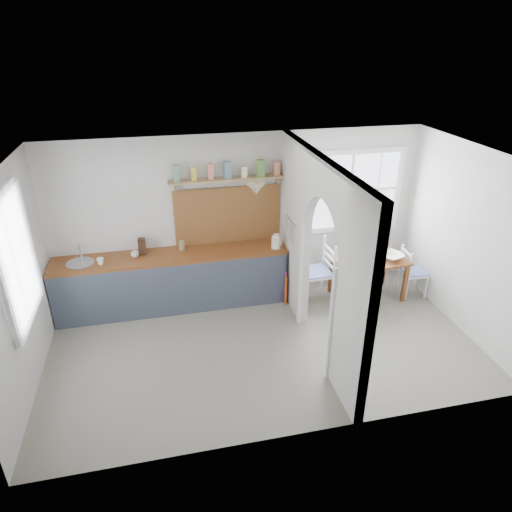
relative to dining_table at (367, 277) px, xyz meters
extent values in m
cube|color=slate|center=(-1.94, -0.90, -0.35)|extent=(5.80, 3.20, 0.01)
cube|color=silver|center=(-1.94, -0.90, 2.25)|extent=(5.80, 3.20, 0.01)
cube|color=silver|center=(-1.94, 0.70, 0.95)|extent=(5.80, 0.01, 2.60)
cube|color=silver|center=(-1.94, -2.50, 0.95)|extent=(5.80, 0.01, 2.60)
cube|color=silver|center=(-4.84, -0.90, 0.95)|extent=(0.01, 3.20, 2.60)
cube|color=silver|center=(0.96, -0.90, 0.95)|extent=(0.01, 3.20, 2.60)
cube|color=silver|center=(-1.24, -2.10, 0.95)|extent=(0.12, 0.80, 2.60)
cube|color=silver|center=(-1.24, 0.10, 0.95)|extent=(0.12, 1.20, 2.60)
cube|color=silver|center=(-1.24, -1.10, 1.73)|extent=(0.12, 1.20, 1.05)
cube|color=brown|center=(-3.07, 0.40, 0.53)|extent=(3.50, 0.60, 0.05)
cube|color=#465063|center=(-3.07, 0.11, 0.08)|extent=(3.50, 0.03, 0.85)
cube|color=#311F15|center=(-3.07, 0.45, 0.08)|extent=(3.46, 0.45, 0.85)
cylinder|color=#B7BAC4|center=(-4.37, 0.40, 0.54)|extent=(0.40, 0.40, 0.02)
cube|color=#9D5A2A|center=(-2.14, 0.67, 1.00)|extent=(1.65, 0.03, 0.90)
cube|color=tan|center=(-2.14, 0.59, 1.60)|extent=(1.75, 0.20, 0.03)
cube|color=#4E7A5E|center=(-2.89, 0.59, 1.71)|extent=(0.09, 0.09, 0.18)
cube|color=gold|center=(-2.64, 0.59, 1.71)|extent=(0.09, 0.09, 0.18)
cube|color=#CC6555|center=(-2.39, 0.59, 1.71)|extent=(0.09, 0.09, 0.18)
cube|color=slate|center=(-2.14, 0.59, 1.71)|extent=(0.09, 0.09, 0.18)
cube|color=beige|center=(-1.89, 0.59, 1.71)|extent=(0.09, 0.09, 0.18)
cube|color=#437B2D|center=(-1.65, 0.59, 1.71)|extent=(0.09, 0.09, 0.18)
cube|color=#C66949|center=(-1.40, 0.59, 1.71)|extent=(0.09, 0.09, 0.18)
cone|color=beige|center=(-1.79, 0.25, 1.53)|extent=(0.26, 0.26, 0.16)
cylinder|color=#B7BAC4|center=(-1.33, 0.00, 1.10)|extent=(0.02, 0.50, 0.02)
imported|color=white|center=(-4.07, 0.30, 0.60)|extent=(0.12, 0.12, 0.09)
imported|color=beige|center=(-3.59, 0.43, 0.60)|extent=(0.14, 0.14, 0.09)
cube|color=#311F15|center=(-3.48, 0.53, 0.67)|extent=(0.11, 0.15, 0.23)
cylinder|color=gray|center=(-2.89, 0.54, 0.62)|extent=(0.09, 0.09, 0.14)
cube|color=#BB2674|center=(-1.36, 0.06, -0.07)|extent=(0.02, 0.03, 0.58)
cube|color=#C85108|center=(-1.36, 0.02, -0.10)|extent=(0.02, 0.03, 0.51)
imported|color=white|center=(0.33, -0.09, 0.39)|extent=(0.45, 0.45, 0.08)
imported|color=gray|center=(-0.15, -0.11, 0.40)|extent=(0.12, 0.12, 0.10)
cylinder|color=black|center=(-0.28, -0.09, 0.35)|extent=(0.22, 0.22, 0.01)
imported|color=#503957|center=(0.12, 0.17, 0.44)|extent=(0.19, 0.19, 0.19)
camera|label=1|loc=(-3.16, -5.88, 3.59)|focal=32.00mm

